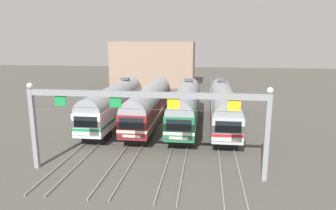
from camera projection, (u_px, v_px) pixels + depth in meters
ground_plane at (167, 125)px, 36.48m from camera, size 160.00×160.00×0.00m
track_bed at (180, 98)px, 52.94m from camera, size 14.61×70.00×0.15m
commuter_train_white at (114, 102)px, 36.71m from camera, size 2.88×18.06×5.05m
commuter_train_maroon at (150, 103)px, 36.17m from camera, size 2.88×18.06×4.77m
commuter_train_green at (186, 104)px, 35.63m from camera, size 2.88×18.06×5.05m
commuter_train_stainless at (223, 105)px, 35.09m from camera, size 2.88×18.06×5.05m
catenary_gantry at (144, 109)px, 22.30m from camera, size 18.35×0.44×6.97m
maintenance_building at (154, 63)px, 68.24m from camera, size 18.12×10.00×9.79m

